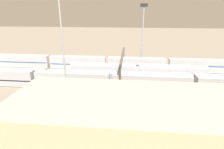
{
  "coord_description": "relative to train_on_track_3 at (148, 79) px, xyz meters",
  "views": [
    {
      "loc": [
        -1.17,
        61.45,
        23.13
      ],
      "look_at": [
        4.71,
        3.39,
        2.5
      ],
      "focal_mm": 29.33,
      "sensor_mm": 36.0,
      "label": 1
    }
  ],
  "objects": [
    {
      "name": "train_on_track_3",
      "position": [
        0.0,
        0.0,
        0.0
      ],
      "size": [
        114.8,
        3.06,
        4.4
      ],
      "color": "maroon",
      "rests_on": "ground_plane"
    },
    {
      "name": "track_bed_3",
      "position": [
        7.12,
        0.0,
        -1.99
      ],
      "size": [
        140.0,
        2.8,
        0.12
      ],
      "primitive_type": "cube",
      "color": "#4C443D",
      "rests_on": "ground_plane"
    },
    {
      "name": "light_mast_0",
      "position": [
        1.27,
        -18.74,
        14.34
      ],
      "size": [
        2.8,
        0.7,
        25.47
      ],
      "color": "#9EA0A5",
      "rests_on": "ground_plane"
    },
    {
      "name": "track_bed_0",
      "position": [
        7.12,
        -15.0,
        -1.99
      ],
      "size": [
        140.0,
        2.8,
        0.12
      ],
      "primitive_type": "cube",
      "color": "#4C443D",
      "rests_on": "ground_plane"
    },
    {
      "name": "track_bed_1",
      "position": [
        7.12,
        -10.0,
        -1.99
      ],
      "size": [
        140.0,
        2.8,
        0.12
      ],
      "primitive_type": "cube",
      "color": "#3D3833",
      "rests_on": "ground_plane"
    },
    {
      "name": "maintenance_shed",
      "position": [
        -2.7,
        28.58,
        2.47
      ],
      "size": [
        58.34,
        17.18,
        9.03
      ],
      "primitive_type": "cube",
      "color": "tan",
      "rests_on": "ground_plane"
    },
    {
      "name": "signal_gantry",
      "position": [
        8.56,
        -5.0,
        5.38
      ],
      "size": [
        0.7,
        25.0,
        8.8
      ],
      "color": "#4C4742",
      "rests_on": "ground_plane"
    },
    {
      "name": "train_on_track_2",
      "position": [
        3.25,
        -5.0,
        0.56
      ],
      "size": [
        47.2,
        3.06,
        5.0
      ],
      "color": "silver",
      "rests_on": "ground_plane"
    },
    {
      "name": "track_bed_2",
      "position": [
        7.12,
        -5.0,
        -1.99
      ],
      "size": [
        140.0,
        2.8,
        0.12
      ],
      "primitive_type": "cube",
      "color": "#4C443D",
      "rests_on": "ground_plane"
    },
    {
      "name": "train_on_track_0",
      "position": [
        15.35,
        -15.0,
        0.56
      ],
      "size": [
        95.6,
        3.06,
        5.0
      ],
      "color": "silver",
      "rests_on": "ground_plane"
    },
    {
      "name": "track_bed_4",
      "position": [
        7.12,
        5.0,
        -1.99
      ],
      "size": [
        140.0,
        2.8,
        0.12
      ],
      "primitive_type": "cube",
      "color": "#4C443D",
      "rests_on": "ground_plane"
    },
    {
      "name": "ground_plane",
      "position": [
        7.12,
        -5.0,
        -2.05
      ],
      "size": [
        400.0,
        400.0,
        0.0
      ],
      "primitive_type": "plane",
      "color": "#756B5B"
    },
    {
      "name": "train_on_track_4",
      "position": [
        11.44,
        5.0,
        0.55
      ],
      "size": [
        95.6,
        3.06,
        5.0
      ],
      "color": "#A8AAB2",
      "rests_on": "ground_plane"
    },
    {
      "name": "light_mast_1",
      "position": [
        24.65,
        7.62,
        16.38
      ],
      "size": [
        2.8,
        0.7,
        29.21
      ],
      "color": "#9EA0A5",
      "rests_on": "ground_plane"
    }
  ]
}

